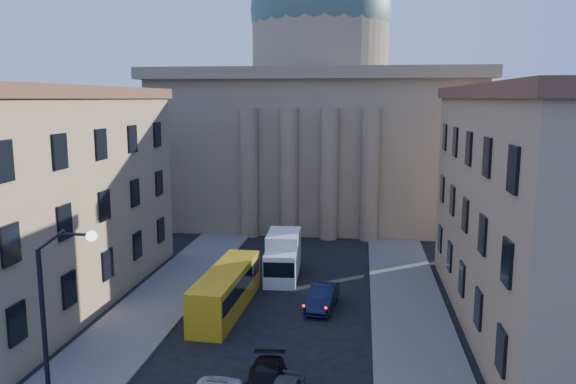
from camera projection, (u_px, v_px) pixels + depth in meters
The scene contains 10 objects.
sidewalk_left at pixel (127, 333), 33.48m from camera, with size 5.00×60.00×0.15m, color #5F5C56.
sidewalk_right at pixel (417, 349), 31.28m from camera, with size 5.00×60.00×0.15m, color #5F5C56.
church at pixel (319, 116), 67.07m from camera, with size 68.02×28.76×36.60m.
building_left at pixel (25, 197), 37.28m from camera, with size 11.60×26.60×14.70m.
building_right at pixel (564, 210), 32.87m from camera, with size 11.60×26.60×14.70m.
street_lamp at pixel (55, 314), 22.65m from camera, with size 2.62×0.44×8.83m.
car_right_mid at pixel (266, 383), 26.36m from camera, with size 1.88×4.63×1.34m, color black.
car_right_distant at pixel (322, 297), 37.54m from camera, with size 1.63×4.67×1.54m, color black.
city_bus at pixel (226, 289), 36.98m from camera, with size 2.68×10.04×2.81m.
box_truck at pixel (283, 257), 43.96m from camera, with size 2.74×6.33×3.41m.
Camera 1 is at (5.20, -12.09, 13.90)m, focal length 35.00 mm.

